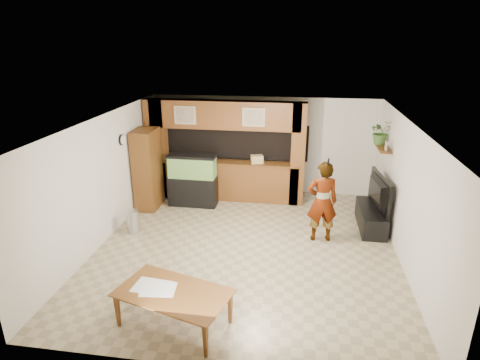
% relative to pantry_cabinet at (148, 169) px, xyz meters
% --- Properties ---
extents(floor, '(6.50, 6.50, 0.00)m').
position_rel_pantry_cabinet_xyz_m(floor, '(2.70, -1.67, -0.99)').
color(floor, tan).
rests_on(floor, ground).
extents(ceiling, '(6.50, 6.50, 0.00)m').
position_rel_pantry_cabinet_xyz_m(ceiling, '(2.70, -1.67, 1.61)').
color(ceiling, white).
rests_on(ceiling, wall_back).
extents(wall_back, '(6.00, 0.00, 6.00)m').
position_rel_pantry_cabinet_xyz_m(wall_back, '(2.70, 1.58, 0.31)').
color(wall_back, silver).
rests_on(wall_back, floor).
extents(wall_left, '(0.00, 6.50, 6.50)m').
position_rel_pantry_cabinet_xyz_m(wall_left, '(-0.30, -1.67, 0.31)').
color(wall_left, silver).
rests_on(wall_left, floor).
extents(wall_right, '(0.00, 6.50, 6.50)m').
position_rel_pantry_cabinet_xyz_m(wall_right, '(5.70, -1.67, 0.31)').
color(wall_right, silver).
rests_on(wall_right, floor).
extents(partition, '(4.20, 0.99, 2.60)m').
position_rel_pantry_cabinet_xyz_m(partition, '(1.75, 0.96, 0.32)').
color(partition, brown).
rests_on(partition, floor).
extents(wall_clock, '(0.05, 0.25, 0.25)m').
position_rel_pantry_cabinet_xyz_m(wall_clock, '(-0.27, -0.67, 0.91)').
color(wall_clock, black).
rests_on(wall_clock, wall_left).
extents(wall_shelf, '(0.25, 0.90, 0.04)m').
position_rel_pantry_cabinet_xyz_m(wall_shelf, '(5.55, 0.28, 0.71)').
color(wall_shelf, brown).
rests_on(wall_shelf, wall_right).
extents(pantry_cabinet, '(0.50, 0.81, 1.99)m').
position_rel_pantry_cabinet_xyz_m(pantry_cabinet, '(0.00, 0.00, 0.00)').
color(pantry_cabinet, brown).
rests_on(pantry_cabinet, floor).
extents(trash_can, '(0.29, 0.29, 0.52)m').
position_rel_pantry_cabinet_xyz_m(trash_can, '(0.14, -1.40, -0.73)').
color(trash_can, '#B2B2B7').
rests_on(trash_can, floor).
extents(aquarium, '(1.20, 0.45, 1.33)m').
position_rel_pantry_cabinet_xyz_m(aquarium, '(1.06, 0.28, -0.34)').
color(aquarium, black).
rests_on(aquarium, floor).
extents(tv_stand, '(0.52, 1.42, 0.47)m').
position_rel_pantry_cabinet_xyz_m(tv_stand, '(5.35, -0.37, -0.76)').
color(tv_stand, black).
rests_on(tv_stand, floor).
extents(television, '(0.34, 1.35, 0.77)m').
position_rel_pantry_cabinet_xyz_m(television, '(5.35, -0.37, -0.14)').
color(television, black).
rests_on(television, tv_stand).
extents(photo_frame, '(0.03, 0.15, 0.20)m').
position_rel_pantry_cabinet_xyz_m(photo_frame, '(5.55, -0.03, 0.82)').
color(photo_frame, tan).
rests_on(photo_frame, wall_shelf).
extents(potted_plant, '(0.64, 0.59, 0.57)m').
position_rel_pantry_cabinet_xyz_m(potted_plant, '(5.52, 0.54, 1.01)').
color(potted_plant, '#3D6829').
rests_on(potted_plant, wall_shelf).
extents(person, '(0.69, 0.50, 1.74)m').
position_rel_pantry_cabinet_xyz_m(person, '(4.20, -1.11, -0.12)').
color(person, '#9E7E57').
rests_on(person, floor).
extents(microphone, '(0.04, 0.10, 0.16)m').
position_rel_pantry_cabinet_xyz_m(microphone, '(4.25, -1.27, 0.79)').
color(microphone, black).
rests_on(microphone, person).
extents(dining_table, '(1.84, 1.34, 0.58)m').
position_rel_pantry_cabinet_xyz_m(dining_table, '(1.94, -4.20, -0.70)').
color(dining_table, brown).
rests_on(dining_table, floor).
extents(newspaper_a, '(0.59, 0.46, 0.01)m').
position_rel_pantry_cabinet_xyz_m(newspaper_a, '(1.60, -4.09, -0.41)').
color(newspaper_a, silver).
rests_on(newspaper_a, dining_table).
extents(newspaper_b, '(0.54, 0.42, 0.01)m').
position_rel_pantry_cabinet_xyz_m(newspaper_b, '(1.71, -4.15, -0.41)').
color(newspaper_b, silver).
rests_on(newspaper_b, dining_table).
extents(counter_box, '(0.35, 0.28, 0.20)m').
position_rel_pantry_cabinet_xyz_m(counter_box, '(2.62, 0.78, 0.15)').
color(counter_box, tan).
rests_on(counter_box, partition).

